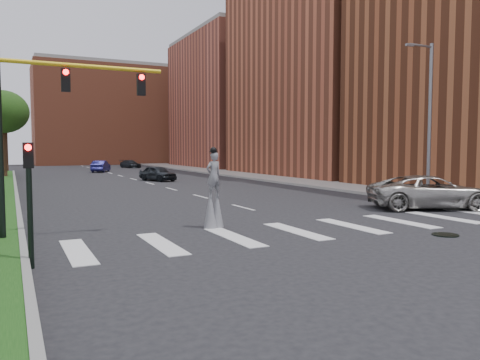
{
  "coord_description": "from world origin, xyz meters",
  "views": [
    {
      "loc": [
        -10.7,
        -13.45,
        3.1
      ],
      "look_at": [
        -1.87,
        4.55,
        1.7
      ],
      "focal_mm": 35.0,
      "sensor_mm": 36.0,
      "label": 1
    }
  ],
  "objects": [
    {
      "name": "ground_plane",
      "position": [
        0.0,
        0.0,
        0.0
      ],
      "size": [
        160.0,
        160.0,
        0.0
      ],
      "primitive_type": "plane",
      "color": "black",
      "rests_on": "ground"
    },
    {
      "name": "median_curb",
      "position": [
        -10.45,
        20.0,
        0.14
      ],
      "size": [
        0.2,
        60.0,
        0.28
      ],
      "primitive_type": "cube",
      "color": "gray",
      "rests_on": "ground"
    },
    {
      "name": "sidewalk_right",
      "position": [
        12.5,
        25.0,
        0.09
      ],
      "size": [
        5.0,
        90.0,
        0.18
      ],
      "primitive_type": "cube",
      "color": "gray",
      "rests_on": "ground"
    },
    {
      "name": "manhole",
      "position": [
        3.0,
        -2.0,
        0.02
      ],
      "size": [
        0.9,
        0.9,
        0.04
      ],
      "primitive_type": "cylinder",
      "color": "black",
      "rests_on": "ground"
    },
    {
      "name": "building_mid",
      "position": [
        22.0,
        30.0,
        12.0
      ],
      "size": [
        16.0,
        22.0,
        24.0
      ],
      "primitive_type": "cube",
      "color": "#9D4C31",
      "rests_on": "ground"
    },
    {
      "name": "building_far",
      "position": [
        22.0,
        54.0,
        10.0
      ],
      "size": [
        16.0,
        22.0,
        20.0
      ],
      "primitive_type": "cube",
      "color": "#B05541",
      "rests_on": "ground"
    },
    {
      "name": "building_backdrop",
      "position": [
        6.0,
        78.0,
        9.0
      ],
      "size": [
        26.0,
        14.0,
        18.0
      ],
      "primitive_type": "cube",
      "color": "#9D4C31",
      "rests_on": "ground"
    },
    {
      "name": "streetlight",
      "position": [
        10.9,
        6.0,
        4.9
      ],
      "size": [
        2.05,
        0.2,
        9.0
      ],
      "color": "slate",
      "rests_on": "ground"
    },
    {
      "name": "traffic_signal",
      "position": [
        -9.78,
        3.0,
        4.15
      ],
      "size": [
        5.3,
        0.23,
        6.2
      ],
      "color": "black",
      "rests_on": "ground"
    },
    {
      "name": "secondary_signal",
      "position": [
        -10.3,
        -0.5,
        1.95
      ],
      "size": [
        0.25,
        0.21,
        3.23
      ],
      "color": "black",
      "rests_on": "ground"
    },
    {
      "name": "stilt_performer",
      "position": [
        -3.73,
        3.05,
        1.25
      ],
      "size": [
        0.83,
        0.6,
        3.11
      ],
      "rotation": [
        0.0,
        0.0,
        3.38
      ],
      "color": "#301E13",
      "rests_on": "ground"
    },
    {
      "name": "suv_crossing",
      "position": [
        8.31,
        3.41,
        0.85
      ],
      "size": [
        6.7,
        5.05,
        1.69
      ],
      "primitive_type": "imported",
      "rotation": [
        0.0,
        0.0,
        1.15
      ],
      "color": "#A7A49E",
      "rests_on": "ground"
    },
    {
      "name": "car_near",
      "position": [
        1.47,
        28.68,
        0.71
      ],
      "size": [
        2.98,
        4.48,
        1.42
      ],
      "primitive_type": "imported",
      "rotation": [
        0.0,
        0.0,
        0.34
      ],
      "color": "black",
      "rests_on": "ground"
    },
    {
      "name": "car_mid",
      "position": [
        -0.55,
        47.04,
        0.72
      ],
      "size": [
        3.09,
        4.6,
        1.43
      ],
      "primitive_type": "imported",
      "rotation": [
        0.0,
        0.0,
        2.74
      ],
      "color": "#181855",
      "rests_on": "ground"
    },
    {
      "name": "car_far",
      "position": [
        5.57,
        57.41,
        0.58
      ],
      "size": [
        2.95,
        4.34,
        1.17
      ],
      "primitive_type": "imported",
      "rotation": [
        0.0,
        0.0,
        0.36
      ],
      "color": "black",
      "rests_on": "ground"
    },
    {
      "name": "tree_6",
      "position": [
        -11.31,
        38.41,
        6.54
      ],
      "size": [
        4.98,
        4.98,
        8.72
      ],
      "color": "#301E13",
      "rests_on": "ground"
    },
    {
      "name": "tree_7",
      "position": [
        -11.26,
        52.54,
        7.14
      ],
      "size": [
        5.18,
        5.18,
        9.41
      ],
      "color": "#301E13",
      "rests_on": "ground"
    }
  ]
}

